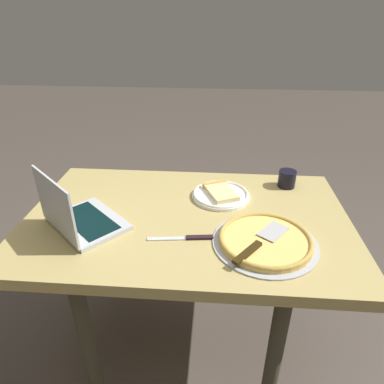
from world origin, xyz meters
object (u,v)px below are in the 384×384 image
(pizza_plate, at_px, (221,194))
(drink_cup, at_px, (287,179))
(dining_table, at_px, (187,233))
(laptop, at_px, (78,217))
(pizza_tray, at_px, (265,240))
(table_knife, at_px, (187,238))

(pizza_plate, distance_m, drink_cup, 0.33)
(dining_table, height_order, pizza_plate, pizza_plate)
(dining_table, height_order, laptop, laptop)
(laptop, bearing_deg, dining_table, -163.49)
(laptop, relative_size, pizza_tray, 0.98)
(drink_cup, bearing_deg, table_knife, 46.06)
(dining_table, height_order, pizza_tray, pizza_tray)
(laptop, distance_m, table_knife, 0.42)
(pizza_tray, height_order, table_knife, pizza_tray)
(dining_table, relative_size, laptop, 3.55)
(dining_table, bearing_deg, table_knife, 95.51)
(pizza_tray, xyz_separation_m, drink_cup, (-0.15, -0.45, 0.02))
(drink_cup, bearing_deg, pizza_tray, 71.79)
(dining_table, xyz_separation_m, pizza_plate, (-0.13, -0.16, 0.10))
(laptop, height_order, table_knife, laptop)
(pizza_plate, bearing_deg, table_knife, 69.45)
(pizza_plate, height_order, drink_cup, drink_cup)
(dining_table, relative_size, drink_cup, 16.26)
(table_knife, relative_size, drink_cup, 3.02)
(laptop, relative_size, drink_cup, 4.58)
(laptop, xyz_separation_m, drink_cup, (-0.84, -0.41, -0.01))
(laptop, bearing_deg, drink_cup, -154.19)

